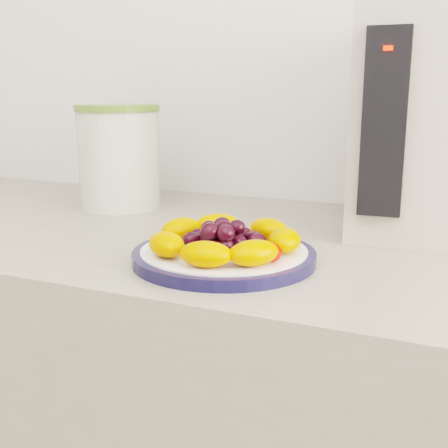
% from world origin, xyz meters
% --- Properties ---
extents(plate_rim, '(0.23, 0.23, 0.01)m').
position_xyz_m(plate_rim, '(-0.02, 1.05, 0.91)').
color(plate_rim, '#121337').
rests_on(plate_rim, counter).
extents(plate_face, '(0.21, 0.21, 0.02)m').
position_xyz_m(plate_face, '(-0.02, 1.05, 0.91)').
color(plate_face, white).
rests_on(plate_face, counter).
extents(canister, '(0.19, 0.19, 0.18)m').
position_xyz_m(canister, '(-0.34, 1.30, 0.99)').
color(canister, '#3E5F11').
rests_on(canister, counter).
extents(canister_lid, '(0.19, 0.19, 0.01)m').
position_xyz_m(canister_lid, '(-0.34, 1.30, 1.08)').
color(canister_lid, '#5A7632').
rests_on(canister_lid, canister).
extents(appliance_body, '(0.21, 0.28, 0.33)m').
position_xyz_m(appliance_body, '(0.19, 1.34, 1.07)').
color(appliance_body, '#B3A99C').
rests_on(appliance_body, counter).
extents(appliance_panel, '(0.06, 0.02, 0.25)m').
position_xyz_m(appliance_panel, '(0.15, 1.20, 1.07)').
color(appliance_panel, black).
rests_on(appliance_panel, appliance_body).
extents(appliance_led, '(0.01, 0.01, 0.01)m').
position_xyz_m(appliance_led, '(0.15, 1.19, 1.17)').
color(appliance_led, '#FF0C05').
rests_on(appliance_led, appliance_panel).
extents(fruit_plate, '(0.20, 0.20, 0.04)m').
position_xyz_m(fruit_plate, '(-0.02, 1.05, 0.93)').
color(fruit_plate, '#FF6E00').
rests_on(fruit_plate, plate_face).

